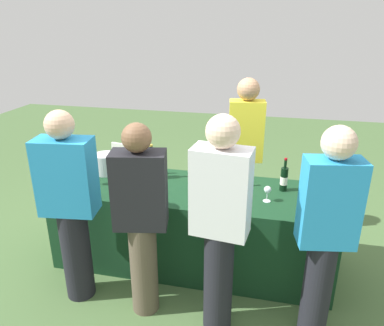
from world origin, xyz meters
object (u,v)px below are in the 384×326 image
at_px(wine_bottle_2, 199,169).
at_px(wine_glass_2, 150,184).
at_px(wine_bottle_1, 152,166).
at_px(menu_board, 136,177).
at_px(server_pouring, 245,150).
at_px(wine_bottle_3, 227,175).
at_px(wine_glass_3, 194,181).
at_px(guest_0, 70,204).
at_px(wine_bottle_4, 284,179).
at_px(ice_bucket, 106,164).
at_px(wine_glass_0, 95,175).
at_px(wine_glass_1, 123,182).
at_px(wine_glass_5, 268,190).
at_px(guest_3, 326,232).
at_px(wine_glass_4, 228,191).
at_px(wine_bottle_0, 144,164).
at_px(guest_1, 141,217).
at_px(guest_2, 220,222).

relative_size(wine_bottle_2, wine_glass_2, 2.13).
distance_m(wine_bottle_1, menu_board, 1.07).
distance_m(wine_glass_2, server_pouring, 1.18).
xyz_separation_m(wine_bottle_3, wine_glass_3, (-0.27, -0.17, -0.02)).
xyz_separation_m(wine_bottle_2, guest_0, (-0.85, -0.86, -0.02)).
relative_size(wine_bottle_1, server_pouring, 0.20).
relative_size(wine_bottle_4, ice_bucket, 1.32).
bearing_deg(guest_0, wine_glass_0, 89.51).
distance_m(wine_glass_1, wine_glass_2, 0.24).
xyz_separation_m(server_pouring, guest_0, (-1.24, -1.37, -0.07)).
relative_size(wine_glass_5, guest_3, 0.09).
bearing_deg(wine_glass_4, wine_bottle_0, 155.88).
bearing_deg(guest_1, wine_bottle_4, 28.02).
relative_size(wine_bottle_2, guest_1, 0.20).
relative_size(wine_bottle_0, wine_bottle_3, 1.01).
relative_size(wine_bottle_2, guest_2, 0.19).
distance_m(wine_glass_2, guest_0, 0.68).
relative_size(wine_glass_1, guest_2, 0.08).
bearing_deg(wine_bottle_2, wine_glass_5, -24.50).
bearing_deg(guest_2, wine_bottle_0, 139.82).
xyz_separation_m(wine_bottle_3, wine_glass_0, (-1.20, -0.22, -0.02)).
xyz_separation_m(wine_glass_0, guest_3, (1.97, -0.58, 0.02)).
relative_size(wine_glass_5, guest_2, 0.08).
relative_size(wine_glass_5, server_pouring, 0.08).
height_order(wine_bottle_4, server_pouring, server_pouring).
relative_size(wine_bottle_0, wine_bottle_4, 1.04).
xyz_separation_m(wine_glass_0, ice_bucket, (-0.02, 0.28, 0.00)).
relative_size(wine_bottle_0, wine_glass_0, 2.39).
height_order(wine_bottle_4, wine_glass_5, wine_bottle_4).
bearing_deg(wine_glass_4, wine_bottle_2, 130.89).
xyz_separation_m(wine_glass_2, server_pouring, (0.74, 0.91, 0.05)).
xyz_separation_m(wine_bottle_0, wine_glass_3, (0.57, -0.28, -0.01)).
xyz_separation_m(wine_bottle_0, wine_glass_2, (0.20, -0.42, -0.01)).
distance_m(wine_bottle_1, guest_0, 0.91).
xyz_separation_m(wine_glass_4, guest_2, (0.02, -0.57, 0.04)).
bearing_deg(guest_1, guest_2, -16.05).
bearing_deg(wine_glass_3, wine_bottle_2, 92.27).
distance_m(wine_glass_5, guest_0, 1.60).
xyz_separation_m(wine_bottle_2, guest_1, (-0.25, -0.90, -0.04)).
bearing_deg(wine_glass_1, wine_glass_4, 2.28).
relative_size(wine_bottle_3, menu_board, 0.39).
xyz_separation_m(wine_bottle_0, guest_3, (1.61, -0.90, -0.00)).
height_order(wine_glass_5, server_pouring, server_pouring).
bearing_deg(wine_bottle_2, guest_2, -69.79).
relative_size(wine_bottle_4, wine_glass_4, 2.29).
distance_m(wine_bottle_3, wine_bottle_4, 0.51).
xyz_separation_m(wine_glass_1, wine_glass_2, (0.24, 0.02, 0.00)).
height_order(wine_bottle_0, wine_glass_1, wine_bottle_0).
distance_m(guest_0, guest_2, 1.20).
height_order(wine_glass_1, guest_0, guest_0).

